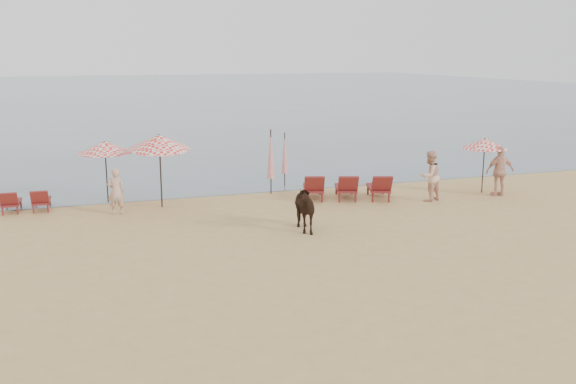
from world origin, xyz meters
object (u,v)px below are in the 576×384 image
object	(u,v)px
umbrella_open_left_a	(105,147)
beachgoer_left	(116,191)
beachgoer_right_a	(430,176)
umbrella_open_right	(485,143)
umbrella_closed_left	(285,154)
umbrella_open_left_b	(159,142)
beachgoer_right_b	(500,171)
cow	(300,207)
lounger_cluster_right	(346,187)
lounger_cluster_left	(26,201)
umbrella_closed_right	(271,154)

from	to	relation	value
umbrella_open_left_a	beachgoer_left	distance (m)	2.19
beachgoer_left	beachgoer_right_a	bearing A→B (deg)	173.66
umbrella_open_right	beachgoer_right_a	size ratio (longest dim) A/B	1.15
umbrella_open_left_a	umbrella_closed_left	bearing A→B (deg)	14.16
beachgoer_right_a	umbrella_open_left_b	bearing A→B (deg)	-33.27
umbrella_open_left_a	beachgoer_right_b	world-z (taller)	umbrella_open_left_a
umbrella_open_left_b	umbrella_open_right	size ratio (longest dim) A/B	1.25
umbrella_open_left_a	umbrella_open_right	world-z (taller)	umbrella_open_left_a
umbrella_open_left_b	cow	distance (m)	5.84
umbrella_open_right	cow	distance (m)	8.94
umbrella_open_left_a	beachgoer_right_a	distance (m)	11.56
umbrella_open_left_a	umbrella_closed_left	world-z (taller)	umbrella_open_left_a
umbrella_open_left_a	umbrella_open_right	distance (m)	13.94
lounger_cluster_right	beachgoer_left	size ratio (longest dim) A/B	2.27
beachgoer_right_a	beachgoer_right_b	bearing A→B (deg)	157.57
umbrella_open_left_b	beachgoer_left	world-z (taller)	umbrella_open_left_b
umbrella_open_right	umbrella_closed_left	world-z (taller)	umbrella_closed_left
cow	beachgoer_right_b	xyz separation A→B (m)	(8.67, 2.12, 0.22)
lounger_cluster_left	lounger_cluster_right	world-z (taller)	lounger_cluster_right
lounger_cluster_left	umbrella_closed_left	distance (m)	9.69
umbrella_open_left_b	beachgoer_right_a	xyz separation A→B (m)	(9.26, -2.16, -1.36)
umbrella_open_right	cow	xyz separation A→B (m)	(-8.41, -2.79, -1.18)
beachgoer_right_a	beachgoer_right_b	size ratio (longest dim) A/B	0.97
beachgoer_right_b	beachgoer_right_a	bearing A→B (deg)	5.08
lounger_cluster_right	umbrella_open_left_a	distance (m)	8.69
beachgoer_left	beachgoer_right_b	xyz separation A→B (m)	(13.72, -1.73, 0.16)
umbrella_closed_left	beachgoer_right_b	distance (m)	8.21
lounger_cluster_right	beachgoer_right_a	bearing A→B (deg)	-3.73
umbrella_open_left_a	beachgoer_right_b	bearing A→B (deg)	-6.02
umbrella_closed_right	beachgoer_right_b	xyz separation A→B (m)	(7.95, -3.10, -0.57)
umbrella_open_right	beachgoer_left	world-z (taller)	umbrella_open_right
umbrella_open_left_b	umbrella_open_right	world-z (taller)	umbrella_open_left_b
umbrella_open_right	beachgoer_right_b	distance (m)	1.20
beachgoer_left	umbrella_open_left_a	bearing A→B (deg)	-82.27
lounger_cluster_left	beachgoer_right_b	size ratio (longest dim) A/B	0.83
umbrella_open_right	umbrella_closed_left	distance (m)	7.67
beachgoer_right_b	lounger_cluster_right	bearing A→B (deg)	-4.95
lounger_cluster_left	beachgoer_right_a	bearing A→B (deg)	-10.14
beachgoer_right_b	umbrella_open_left_b	bearing A→B (deg)	-3.22
umbrella_closed_right	cow	distance (m)	5.33
umbrella_closed_left	umbrella_closed_right	bearing A→B (deg)	-129.05
cow	beachgoer_left	xyz separation A→B (m)	(-5.06, 3.86, 0.06)
umbrella_closed_right	beachgoer_right_a	world-z (taller)	umbrella_closed_right
lounger_cluster_left	beachgoer_left	world-z (taller)	beachgoer_left
lounger_cluster_right	umbrella_closed_left	world-z (taller)	umbrella_closed_left
umbrella_closed_left	beachgoer_right_b	size ratio (longest dim) A/B	1.15
lounger_cluster_left	lounger_cluster_right	distance (m)	11.08
umbrella_open_right	beachgoer_right_a	world-z (taller)	umbrella_open_right
umbrella_closed_right	umbrella_closed_left	bearing A→B (deg)	50.95
umbrella_open_left_a	umbrella_closed_right	xyz separation A→B (m)	(5.95, -0.45, -0.49)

